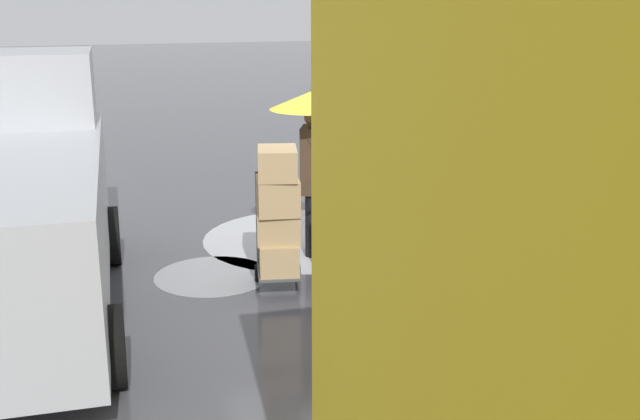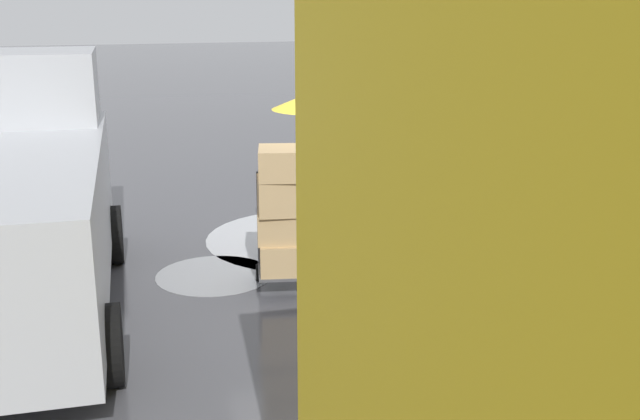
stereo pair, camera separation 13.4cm
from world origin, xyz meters
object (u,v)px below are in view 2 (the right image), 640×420
shopping_cart_vendor (347,235)px  pedestrian_pink_side (315,133)px  cargo_van_parked_right (6,204)px  pedestrian_black_side (490,157)px  hand_dolly_boxes (279,213)px

shopping_cart_vendor → pedestrian_pink_side: (0.11, -1.01, 1.02)m
cargo_van_parked_right → pedestrian_pink_side: size_ratio=2.52×
pedestrian_pink_side → pedestrian_black_side: bearing=128.5°
cargo_van_parked_right → pedestrian_black_side: 5.06m
shopping_cart_vendor → hand_dolly_boxes: bearing=1.5°
cargo_van_parked_right → hand_dolly_boxes: (-2.82, 0.15, -0.28)m
shopping_cart_vendor → pedestrian_pink_side: 1.44m
cargo_van_parked_right → pedestrian_pink_side: bearing=-165.9°
cargo_van_parked_right → shopping_cart_vendor: 3.68m
cargo_van_parked_right → hand_dolly_boxes: cargo_van_parked_right is taller
hand_dolly_boxes → pedestrian_pink_side: bearing=-124.2°
cargo_van_parked_right → pedestrian_black_side: (-4.96, 0.93, 0.39)m
hand_dolly_boxes → pedestrian_black_side: bearing=160.0°
pedestrian_pink_side → shopping_cart_vendor: bearing=96.1°
cargo_van_parked_right → pedestrian_pink_side: cargo_van_parked_right is taller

